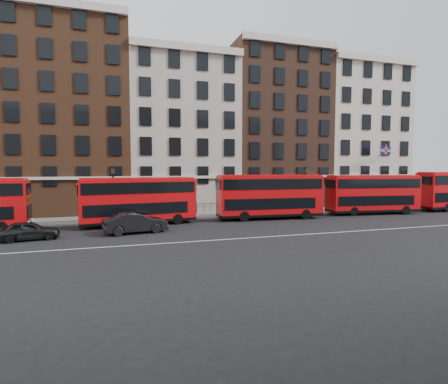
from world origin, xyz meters
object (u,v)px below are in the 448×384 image
object	(u,v)px
bus_d	(373,193)
car_rear	(29,231)
bus_b	(138,200)
traffic_light	(375,191)
bus_c	(269,195)
car_front	(136,223)

from	to	relation	value
bus_d	car_rear	world-z (taller)	bus_d
bus_b	bus_d	bearing A→B (deg)	-7.33
car_rear	traffic_light	distance (m)	36.41
bus_b	traffic_light	xyz separation A→B (m)	(27.74, 1.75, 0.10)
bus_c	bus_d	xyz separation A→B (m)	(12.83, 0.00, -0.07)
bus_b	bus_d	xyz separation A→B (m)	(25.95, 0.01, 0.04)
car_front	car_rear	bearing A→B (deg)	84.16
car_front	bus_d	bearing A→B (deg)	-91.38
bus_d	traffic_light	size ratio (longest dim) A/B	3.29
bus_c	bus_d	distance (m)	12.83
bus_c	traffic_light	size ratio (longest dim) A/B	3.36
bus_c	traffic_light	bearing A→B (deg)	10.57
car_front	traffic_light	size ratio (longest dim) A/B	1.54
bus_b	bus_d	distance (m)	25.95
bus_b	bus_c	size ratio (longest dim) A/B	0.96
traffic_light	bus_b	bearing A→B (deg)	-176.38
bus_b	traffic_light	bearing A→B (deg)	-3.73
bus_d	car_rear	xyz separation A→B (m)	(-34.03, -4.52, -1.67)
bus_b	car_front	xyz separation A→B (m)	(-0.47, -3.97, -1.51)
car_rear	traffic_light	size ratio (longest dim) A/B	1.26
bus_d	car_front	world-z (taller)	bus_d
bus_c	car_front	distance (m)	14.25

